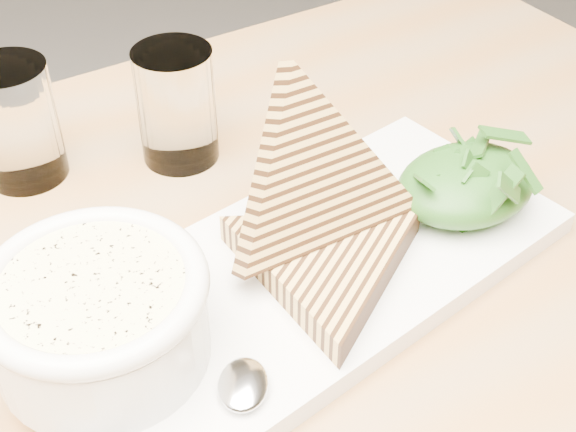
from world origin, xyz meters
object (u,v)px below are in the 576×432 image
platter (303,277)px  glass_far (177,106)px  table_top (165,406)px  glass_near (17,123)px  soup_bowl (100,325)px

platter → glass_far: size_ratio=3.92×
table_top → glass_near: (-0.00, 0.26, 0.07)m
platter → soup_bowl: 0.15m
glass_near → glass_far: bearing=-19.6°
table_top → glass_far: 0.26m
table_top → glass_near: bearing=90.4°
table_top → soup_bowl: size_ratio=9.04×
soup_bowl → glass_near: size_ratio=1.30×
platter → glass_near: glass_near is taller
table_top → soup_bowl: 0.07m
table_top → soup_bowl: bearing=129.2°
table_top → glass_far: bearing=61.6°
table_top → platter: 0.13m
platter → table_top: bearing=-166.6°
platter → glass_near: (-0.12, 0.23, 0.04)m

